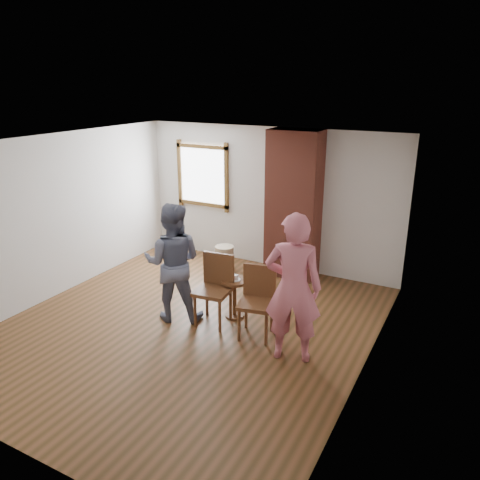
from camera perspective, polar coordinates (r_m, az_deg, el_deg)
name	(u,v)px	position (r m, az deg, el deg)	size (l,w,h in m)	color
ground	(187,326)	(6.91, -6.47, -10.42)	(5.50, 5.50, 0.00)	brown
room_shell	(203,195)	(6.75, -4.54, 5.47)	(5.04, 5.52, 2.62)	silver
brick_chimney	(294,205)	(8.23, 6.55, 4.22)	(0.90, 0.50, 2.60)	brown
stoneware_crock	(224,258)	(8.75, -1.91, -2.17)	(0.35, 0.35, 0.45)	tan
dark_pot	(226,269)	(8.62, -1.75, -3.56)	(0.15, 0.15, 0.15)	black
dining_chair_left	(215,285)	(6.78, -3.05, -5.51)	(0.52, 0.52, 1.02)	brown
dining_chair_right	(257,297)	(6.45, 2.14, -7.00)	(0.55, 0.55, 0.99)	brown
side_table	(234,292)	(6.96, -0.68, -6.35)	(0.40, 0.40, 0.60)	brown
cake_plate	(234,279)	(6.87, -0.69, -4.83)	(0.18, 0.18, 0.01)	white
cake_slice	(235,277)	(6.86, -0.61, -4.59)	(0.08, 0.07, 0.06)	white
man	(173,262)	(6.81, -8.18, -2.73)	(0.86, 0.67, 1.76)	#15193A
person_pink	(293,288)	(5.77, 6.49, -5.86)	(0.70, 0.46, 1.93)	#CE6776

